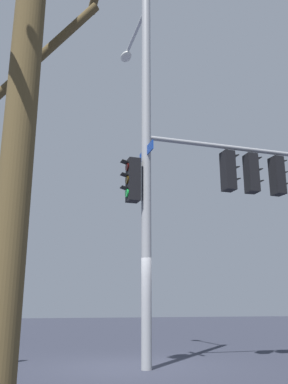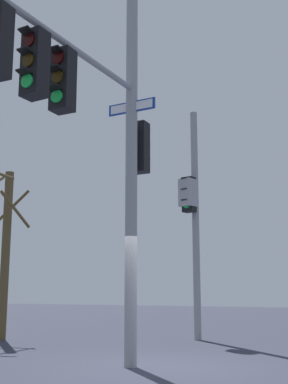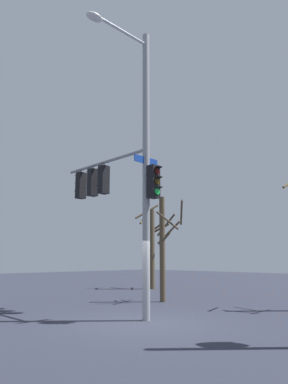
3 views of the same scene
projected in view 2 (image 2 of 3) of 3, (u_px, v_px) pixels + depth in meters
name	position (u px, v px, depth m)	size (l,w,h in m)	color
ground_plane	(160.00, 367.00, 9.67)	(80.00, 80.00, 0.00)	#2B2E3B
main_signal_pole_assembly	(110.00, 91.00, 9.74)	(3.17, 5.30, 9.99)	gray
secondary_pole_assembly	(192.00, 208.00, 15.84)	(0.51, 0.76, 7.15)	gray
bare_tree_across_street	(5.00, 245.00, 15.67)	(1.78, 1.72, 5.33)	brown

